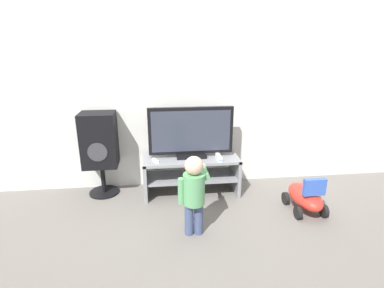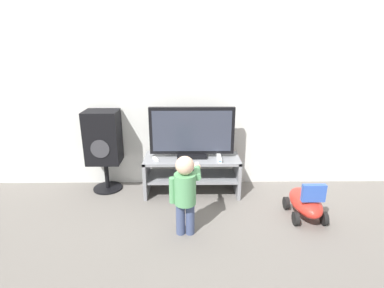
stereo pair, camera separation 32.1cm
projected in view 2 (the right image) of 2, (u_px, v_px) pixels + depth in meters
name	position (u px, v px, depth m)	size (l,w,h in m)	color
ground_plane	(192.00, 201.00, 3.29)	(16.00, 16.00, 0.00)	slate
wall_back	(192.00, 76.00, 3.37)	(10.00, 0.06, 2.60)	silver
tv_stand	(192.00, 169.00, 3.40)	(1.06, 0.43, 0.43)	gray
television	(192.00, 133.00, 3.29)	(0.93, 0.20, 0.57)	black
game_console	(219.00, 158.00, 3.27)	(0.04, 0.20, 0.04)	white
remote_primary	(155.00, 159.00, 3.27)	(0.08, 0.13, 0.03)	white
child	(185.00, 189.00, 2.59)	(0.28, 0.43, 0.74)	#3F4C72
speaker_tower	(103.00, 139.00, 3.38)	(0.37, 0.34, 0.95)	black
ride_on_toy	(306.00, 202.00, 2.94)	(0.31, 0.54, 0.42)	red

